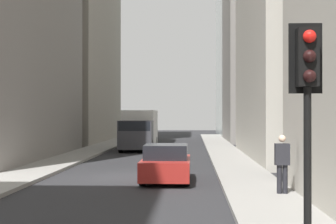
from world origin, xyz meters
TOP-DOWN VIEW (x-y plane):
  - ground_plane at (0.00, 0.00)m, footprint 135.00×135.00m
  - sidewalk_right at (0.00, 4.50)m, footprint 90.00×2.20m
  - sidewalk_left at (0.00, -4.50)m, footprint 90.00×2.20m
  - building_left_far at (30.54, -10.60)m, footprint 12.71×10.00m
  - delivery_truck at (16.52, 1.40)m, footprint 6.46×2.25m
  - sedan_red at (-1.59, -1.40)m, footprint 4.30×1.78m
  - traffic_light_foreground at (-13.88, -4.15)m, footprint 0.43×0.52m
  - pedestrian at (-5.55, -5.12)m, footprint 0.26×0.44m

SIDE VIEW (x-z plane):
  - ground_plane at x=0.00m, z-range 0.00..0.00m
  - sidewalk_right at x=0.00m, z-range 0.00..0.14m
  - sidewalk_left at x=0.00m, z-range 0.00..0.14m
  - sedan_red at x=-1.59m, z-range -0.04..1.37m
  - pedestrian at x=-5.55m, z-range 0.22..2.00m
  - delivery_truck at x=16.52m, z-range 0.04..2.88m
  - traffic_light_foreground at x=-13.88m, z-range 1.04..4.86m
  - building_left_far at x=30.54m, z-range 0.00..18.26m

